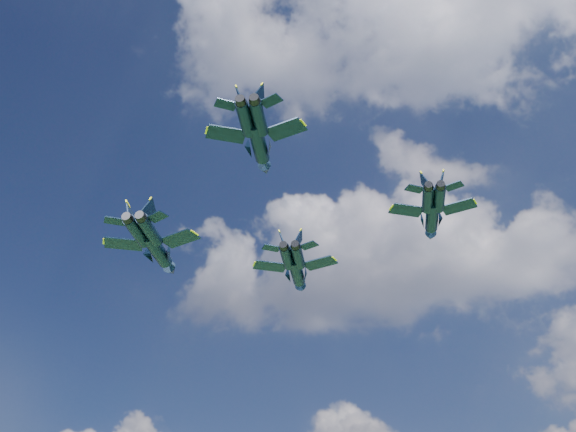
{
  "coord_description": "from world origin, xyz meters",
  "views": [
    {
      "loc": [
        26.81,
        -74.69,
        3.44
      ],
      "look_at": [
        1.69,
        4.34,
        55.1
      ],
      "focal_mm": 45.0,
      "sensor_mm": 36.0,
      "label": 1
    }
  ],
  "objects_px": {
    "jet_lead": "(297,272)",
    "jet_right": "(432,217)",
    "jet_left": "(158,251)",
    "jet_slot": "(259,144)"
  },
  "relations": [
    {
      "from": "jet_lead",
      "to": "jet_slot",
      "type": "distance_m",
      "value": 32.17
    },
    {
      "from": "jet_left",
      "to": "jet_right",
      "type": "bearing_deg",
      "value": -0.64
    },
    {
      "from": "jet_left",
      "to": "jet_lead",
      "type": "bearing_deg",
      "value": 39.56
    },
    {
      "from": "jet_lead",
      "to": "jet_right",
      "type": "relative_size",
      "value": 1.14
    },
    {
      "from": "jet_lead",
      "to": "jet_right",
      "type": "bearing_deg",
      "value": -38.2
    },
    {
      "from": "jet_right",
      "to": "jet_left",
      "type": "bearing_deg",
      "value": 176.26
    },
    {
      "from": "jet_lead",
      "to": "jet_right",
      "type": "xyz_separation_m",
      "value": [
        22.59,
        -12.15,
        -1.31
      ]
    },
    {
      "from": "jet_left",
      "to": "jet_slot",
      "type": "distance_m",
      "value": 25.77
    },
    {
      "from": "jet_left",
      "to": "jet_right",
      "type": "xyz_separation_m",
      "value": [
        38.14,
        4.35,
        0.96
      ]
    },
    {
      "from": "jet_left",
      "to": "jet_right",
      "type": "distance_m",
      "value": 38.4
    }
  ]
}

